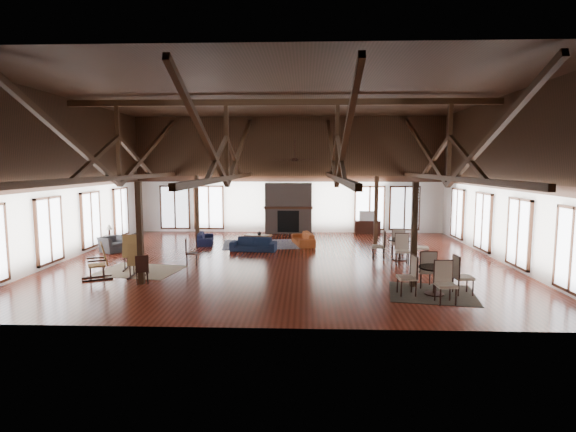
{
  "coord_description": "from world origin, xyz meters",
  "views": [
    {
      "loc": [
        0.87,
        -16.39,
        3.54
      ],
      "look_at": [
        0.19,
        1.0,
        1.54
      ],
      "focal_mm": 28.0,
      "sensor_mm": 36.0,
      "label": 1
    }
  ],
  "objects_px": {
    "sofa_navy_left": "(206,238)",
    "tv_console": "(367,227)",
    "cafe_table_near": "(435,275)",
    "cafe_table_far": "(400,246)",
    "sofa_orange": "(303,239)",
    "armchair": "(113,244)",
    "coffee_table": "(258,236)",
    "sofa_navy_front": "(253,244)"
  },
  "relations": [
    {
      "from": "cafe_table_near",
      "to": "cafe_table_far",
      "type": "relative_size",
      "value": 0.99
    },
    {
      "from": "sofa_navy_left",
      "to": "sofa_orange",
      "type": "xyz_separation_m",
      "value": [
        4.39,
        -0.12,
        0.02
      ]
    },
    {
      "from": "sofa_navy_front",
      "to": "cafe_table_far",
      "type": "height_order",
      "value": "cafe_table_far"
    },
    {
      "from": "sofa_navy_front",
      "to": "coffee_table",
      "type": "bearing_deg",
      "value": 94.74
    },
    {
      "from": "armchair",
      "to": "cafe_table_far",
      "type": "xyz_separation_m",
      "value": [
        11.36,
        -1.14,
        0.23
      ]
    },
    {
      "from": "cafe_table_near",
      "to": "sofa_orange",
      "type": "bearing_deg",
      "value": 115.71
    },
    {
      "from": "cafe_table_far",
      "to": "sofa_navy_front",
      "type": "bearing_deg",
      "value": 164.57
    },
    {
      "from": "sofa_navy_front",
      "to": "sofa_orange",
      "type": "relative_size",
      "value": 1.02
    },
    {
      "from": "sofa_navy_front",
      "to": "sofa_orange",
      "type": "bearing_deg",
      "value": 41.79
    },
    {
      "from": "sofa_navy_left",
      "to": "tv_console",
      "type": "xyz_separation_m",
      "value": [
        7.68,
        3.38,
        0.08
      ]
    },
    {
      "from": "armchair",
      "to": "cafe_table_near",
      "type": "relative_size",
      "value": 0.46
    },
    {
      "from": "coffee_table",
      "to": "tv_console",
      "type": "xyz_separation_m",
      "value": [
        5.3,
        3.48,
        -0.05
      ]
    },
    {
      "from": "sofa_navy_front",
      "to": "armchair",
      "type": "height_order",
      "value": "armchair"
    },
    {
      "from": "coffee_table",
      "to": "cafe_table_near",
      "type": "xyz_separation_m",
      "value": [
        5.64,
        -7.56,
        0.16
      ]
    },
    {
      "from": "coffee_table",
      "to": "tv_console",
      "type": "distance_m",
      "value": 6.34
    },
    {
      "from": "coffee_table",
      "to": "tv_console",
      "type": "bearing_deg",
      "value": 47.31
    },
    {
      "from": "coffee_table",
      "to": "armchair",
      "type": "height_order",
      "value": "armchair"
    },
    {
      "from": "cafe_table_near",
      "to": "tv_console",
      "type": "height_order",
      "value": "cafe_table_near"
    },
    {
      "from": "sofa_navy_left",
      "to": "sofa_orange",
      "type": "height_order",
      "value": "sofa_orange"
    },
    {
      "from": "sofa_navy_front",
      "to": "armchair",
      "type": "bearing_deg",
      "value": -169.64
    },
    {
      "from": "sofa_navy_front",
      "to": "sofa_navy_left",
      "type": "height_order",
      "value": "sofa_navy_front"
    },
    {
      "from": "sofa_navy_left",
      "to": "cafe_table_far",
      "type": "distance_m",
      "value": 8.61
    },
    {
      "from": "sofa_navy_left",
      "to": "armchair",
      "type": "height_order",
      "value": "armchair"
    },
    {
      "from": "sofa_orange",
      "to": "tv_console",
      "type": "height_order",
      "value": "tv_console"
    },
    {
      "from": "cafe_table_far",
      "to": "tv_console",
      "type": "height_order",
      "value": "cafe_table_far"
    },
    {
      "from": "coffee_table",
      "to": "cafe_table_far",
      "type": "relative_size",
      "value": 0.59
    },
    {
      "from": "sofa_orange",
      "to": "cafe_table_far",
      "type": "xyz_separation_m",
      "value": [
        3.61,
        -3.03,
        0.27
      ]
    },
    {
      "from": "sofa_navy_front",
      "to": "coffee_table",
      "type": "distance_m",
      "value": 1.49
    },
    {
      "from": "sofa_orange",
      "to": "cafe_table_near",
      "type": "bearing_deg",
      "value": 13.49
    },
    {
      "from": "sofa_orange",
      "to": "cafe_table_near",
      "type": "distance_m",
      "value": 8.37
    },
    {
      "from": "coffee_table",
      "to": "armchair",
      "type": "xyz_separation_m",
      "value": [
        -5.73,
        -1.9,
        -0.07
      ]
    },
    {
      "from": "sofa_orange",
      "to": "coffee_table",
      "type": "height_order",
      "value": "sofa_orange"
    },
    {
      "from": "coffee_table",
      "to": "tv_console",
      "type": "relative_size",
      "value": 0.95
    },
    {
      "from": "cafe_table_near",
      "to": "tv_console",
      "type": "distance_m",
      "value": 11.05
    },
    {
      "from": "tv_console",
      "to": "sofa_orange",
      "type": "bearing_deg",
      "value": -133.26
    },
    {
      "from": "sofa_orange",
      "to": "cafe_table_far",
      "type": "relative_size",
      "value": 0.87
    },
    {
      "from": "sofa_navy_left",
      "to": "sofa_orange",
      "type": "distance_m",
      "value": 4.39
    },
    {
      "from": "sofa_navy_front",
      "to": "cafe_table_far",
      "type": "distance_m",
      "value": 5.88
    },
    {
      "from": "coffee_table",
      "to": "cafe_table_far",
      "type": "height_order",
      "value": "cafe_table_far"
    },
    {
      "from": "sofa_orange",
      "to": "cafe_table_near",
      "type": "relative_size",
      "value": 0.89
    },
    {
      "from": "cafe_table_far",
      "to": "tv_console",
      "type": "bearing_deg",
      "value": 92.82
    },
    {
      "from": "sofa_navy_front",
      "to": "coffee_table",
      "type": "height_order",
      "value": "sofa_navy_front"
    }
  ]
}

